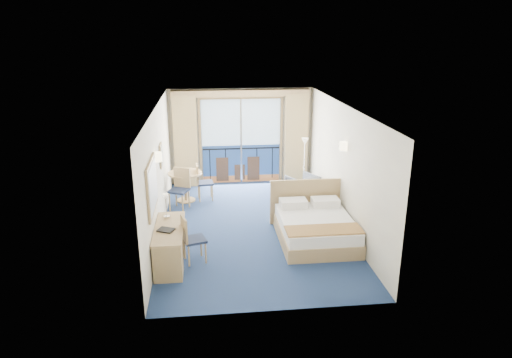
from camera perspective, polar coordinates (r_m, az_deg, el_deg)
name	(u,v)px	position (r m, az deg, el deg)	size (l,w,h in m)	color
floor	(253,227)	(10.31, -0.38, -5.98)	(6.50, 6.50, 0.00)	navy
room_walls	(253,150)	(9.72, -0.40, 3.63)	(4.04, 6.54, 2.72)	white
balcony_door	(241,144)	(12.99, -1.91, 4.44)	(2.36, 0.03, 2.52)	navy
curtain_left	(186,142)	(12.79, -8.79, 4.63)	(0.65, 0.22, 2.55)	tan
curtain_right	(296,139)	(13.02, 5.01, 5.02)	(0.65, 0.22, 2.55)	tan
pelmet	(241,93)	(12.61, -1.90, 10.68)	(3.80, 0.25, 0.18)	tan
mirror	(152,186)	(8.36, -12.87, -0.90)	(0.05, 1.25, 0.95)	tan
wall_print	(161,155)	(10.21, -11.76, 2.91)	(0.04, 0.42, 0.52)	tan
sconce_left	(157,157)	(9.13, -12.22, 2.71)	(0.18, 0.18, 0.18)	#F9E5AE
sconce_right	(344,146)	(9.95, 10.90, 4.06)	(0.18, 0.18, 0.18)	#F9E5AE
bed	(315,227)	(9.68, 7.39, -5.93)	(1.65, 1.96, 1.04)	tan
nightstand	(324,204)	(10.98, 8.55, -3.07)	(0.43, 0.41, 0.56)	tan
phone	(323,191)	(10.86, 8.40, -1.49)	(0.20, 0.16, 0.09)	silver
armchair	(302,187)	(11.95, 5.80, -0.98)	(0.68, 0.70, 0.64)	#4F5760
floor_lamp	(305,151)	(12.32, 6.11, 3.48)	(0.20, 0.20, 1.48)	silver
desk	(168,253)	(8.42, -10.91, -9.13)	(0.53, 1.55, 0.73)	tan
desk_chair	(190,237)	(8.70, -8.22, -7.14)	(0.50, 0.50, 0.93)	#1B2540
folder	(166,230)	(8.53, -11.19, -6.27)	(0.29, 0.22, 0.03)	black
desk_lamp	(166,201)	(8.96, -11.24, -2.68)	(0.13, 0.13, 0.48)	silver
round_table	(185,179)	(11.78, -8.84, -0.05)	(0.85, 0.85, 0.77)	tan
table_chair_a	(202,180)	(11.82, -6.80, -0.14)	(0.45, 0.44, 0.94)	#1B2540
table_chair_b	(180,186)	(11.32, -9.44, -0.89)	(0.58, 0.58, 1.01)	#1B2540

